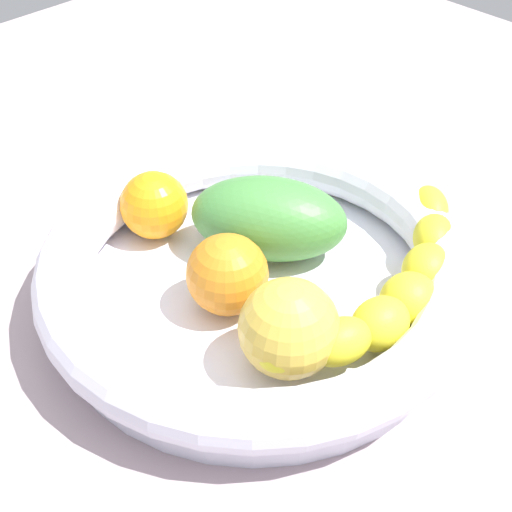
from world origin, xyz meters
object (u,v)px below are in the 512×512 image
at_px(fruit_bowl, 256,275).
at_px(banana_draped_left, 395,290).
at_px(orange_front, 231,277).
at_px(orange_mid_left, 154,205).
at_px(mango_green, 269,218).
at_px(apple_yellow, 289,328).

height_order(fruit_bowl, banana_draped_left, banana_draped_left).
height_order(banana_draped_left, orange_front, orange_front).
relative_size(fruit_bowl, orange_mid_left, 5.94).
bearing_deg(banana_draped_left, orange_mid_left, -162.88).
height_order(mango_green, apple_yellow, apple_yellow).
bearing_deg(orange_front, orange_mid_left, 171.24).
xyz_separation_m(fruit_bowl, mango_green, (-0.02, 0.04, 0.02)).
relative_size(orange_front, mango_green, 0.49).
height_order(orange_front, orange_mid_left, orange_front).
bearing_deg(apple_yellow, fruit_bowl, 151.29).
xyz_separation_m(orange_front, mango_green, (-0.03, 0.07, 0.00)).
bearing_deg(banana_draped_left, apple_yellow, -103.04).
xyz_separation_m(banana_draped_left, orange_mid_left, (-0.19, -0.06, 0.00)).
distance_m(banana_draped_left, mango_green, 0.11).
bearing_deg(mango_green, fruit_bowl, -56.96).
height_order(banana_draped_left, orange_mid_left, orange_mid_left).
xyz_separation_m(banana_draped_left, apple_yellow, (-0.02, -0.09, 0.01)).
bearing_deg(orange_mid_left, mango_green, 31.54).
distance_m(banana_draped_left, orange_mid_left, 0.20).
bearing_deg(fruit_bowl, apple_yellow, -28.71).
relative_size(fruit_bowl, banana_draped_left, 1.34).
distance_m(orange_front, orange_mid_left, 0.11).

